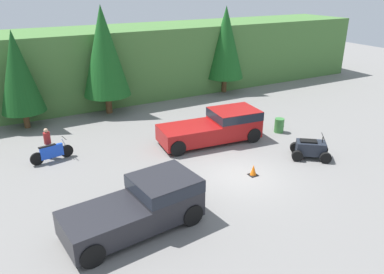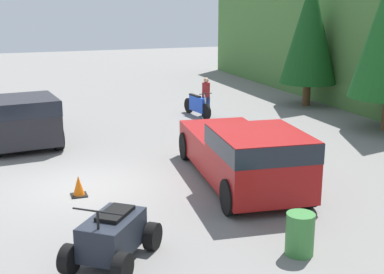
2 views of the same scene
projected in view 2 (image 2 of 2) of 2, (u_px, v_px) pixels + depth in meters
ground_plane at (83, 187)px, 14.77m from camera, size 80.00×80.00×0.00m
tree_left at (310, 30)px, 25.13m from camera, size 2.70×2.70×6.13m
pickup_truck_red at (246, 153)px, 14.58m from camera, size 6.05×2.86×1.80m
pickup_truck_second at (20, 117)px, 19.07m from camera, size 5.36×2.81×1.80m
dirt_bike at (197, 106)px, 23.52m from camera, size 2.23×0.65×1.13m
quad_atv at (113, 237)px, 10.50m from camera, size 2.39×2.27×1.27m
rider_person at (206, 95)px, 23.63m from camera, size 0.40×0.40×1.69m
traffic_cone at (79, 187)px, 14.04m from camera, size 0.42×0.42×0.55m
steel_barrel at (300, 234)px, 10.77m from camera, size 0.58×0.58×0.88m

